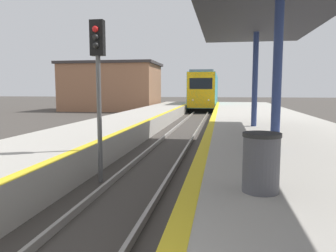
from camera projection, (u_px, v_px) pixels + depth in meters
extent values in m
cube|color=black|center=(205.00, 107.00, 41.59)|extent=(2.43, 15.92, 0.55)
cube|color=teal|center=(205.00, 90.00, 41.35)|extent=(2.86, 17.69, 3.68)
cube|color=gold|center=(201.00, 90.00, 32.76)|extent=(2.80, 0.16, 3.60)
cube|color=black|center=(201.00, 84.00, 32.63)|extent=(2.29, 0.06, 1.10)
cube|color=slate|center=(205.00, 74.00, 41.13)|extent=(2.43, 16.80, 0.24)
sphere|color=white|center=(193.00, 100.00, 32.94)|extent=(0.18, 0.18, 0.18)
sphere|color=white|center=(209.00, 100.00, 32.69)|extent=(0.18, 0.18, 0.18)
cylinder|color=#595959|center=(99.00, 120.00, 8.63)|extent=(0.12, 0.12, 3.35)
cube|color=black|center=(97.00, 38.00, 8.39)|extent=(0.36, 0.20, 0.90)
sphere|color=red|center=(95.00, 29.00, 8.24)|extent=(0.16, 0.16, 0.16)
sphere|color=black|center=(96.00, 37.00, 8.26)|extent=(0.16, 0.16, 0.16)
sphere|color=black|center=(96.00, 45.00, 8.29)|extent=(0.16, 0.16, 0.16)
cylinder|color=navy|center=(277.00, 74.00, 8.34)|extent=(0.23, 0.23, 3.99)
cylinder|color=navy|center=(255.00, 80.00, 14.01)|extent=(0.23, 0.23, 3.99)
cylinder|color=#4C4C51|center=(261.00, 164.00, 5.10)|extent=(0.57, 0.57, 0.87)
cylinder|color=#262626|center=(262.00, 135.00, 5.05)|extent=(0.59, 0.59, 0.06)
cube|color=#9E6B4C|center=(112.00, 88.00, 38.34)|extent=(10.51, 6.82, 5.23)
cube|color=#383333|center=(111.00, 64.00, 38.02)|extent=(11.03, 7.16, 0.30)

